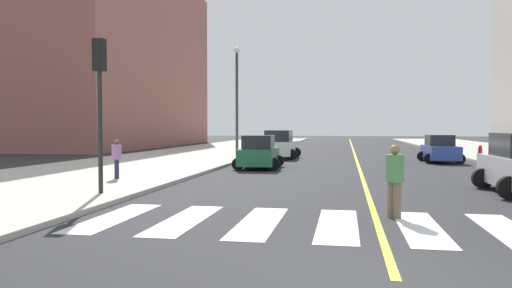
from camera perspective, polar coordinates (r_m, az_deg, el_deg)
ground_plane at (r=7.72m, az=15.77°, el=-14.90°), size 220.00×220.00×0.00m
sidewalk_kerb_west at (r=29.73m, az=-12.53°, el=-2.19°), size 10.00×120.00×0.15m
crosswalk_paint at (r=11.59m, az=13.82°, el=-9.13°), size 13.50×4.00×0.01m
lane_divider_paint at (r=47.41m, az=11.06°, el=-0.71°), size 0.16×80.00×0.01m
low_rise_brick_west at (r=59.44m, az=-17.44°, el=9.26°), size 16.00×32.00×19.62m
car_white_nearest at (r=34.61m, az=2.67°, el=-0.15°), size 2.79×4.43×1.97m
car_blue_second at (r=32.87m, az=20.30°, el=-0.60°), size 2.45×3.87×1.71m
car_green_third at (r=26.40m, az=0.33°, el=-1.03°), size 2.57×4.02×1.77m
traffic_light_far_corner at (r=16.33m, az=-17.41°, el=6.46°), size 0.36×0.41×4.80m
pedestrian_crossing at (r=12.58m, az=15.57°, el=-3.75°), size 0.44×0.44×1.79m
pedestrian_walking_west at (r=20.66m, az=-15.65°, el=-1.45°), size 0.39×0.39×1.56m
fire_hydrant at (r=34.90m, az=24.25°, el=-0.87°), size 0.26×0.26×0.89m
street_lamp at (r=35.76m, az=-2.20°, el=5.96°), size 0.44×0.44×7.73m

